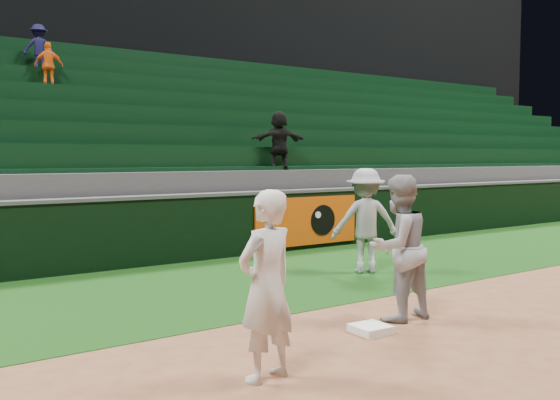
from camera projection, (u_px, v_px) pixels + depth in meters
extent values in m
plane|color=brown|center=(370.00, 325.00, 7.19)|extent=(70.00, 70.00, 0.00)
cube|color=#0F330C|center=(234.00, 282.00, 9.63)|extent=(36.00, 4.20, 0.01)
cube|color=black|center=(9.00, 36.00, 20.94)|extent=(40.00, 12.00, 12.00)
cube|color=white|center=(371.00, 329.00, 6.87)|extent=(0.40, 0.40, 0.08)
imported|color=silver|center=(266.00, 285.00, 5.37)|extent=(0.67, 0.50, 1.66)
imported|color=#94979E|center=(399.00, 248.00, 7.36)|extent=(0.85, 0.67, 1.73)
imported|color=#9598A2|center=(365.00, 221.00, 10.35)|extent=(1.29, 1.12, 1.74)
cube|color=black|center=(171.00, 230.00, 11.37)|extent=(36.00, 0.35, 1.20)
cube|color=#D84C0A|center=(307.00, 221.00, 12.95)|extent=(2.60, 0.05, 1.00)
cylinder|color=black|center=(323.00, 220.00, 13.16)|extent=(0.64, 0.02, 0.64)
cylinder|color=white|center=(318.00, 215.00, 13.05)|extent=(0.14, 0.02, 0.14)
cube|color=#424244|center=(171.00, 196.00, 11.33)|extent=(36.00, 0.40, 0.06)
cube|color=#3A3A3C|center=(155.00, 215.00, 11.94)|extent=(36.00, 0.85, 1.65)
cube|color=black|center=(148.00, 159.00, 12.07)|extent=(36.00, 0.14, 0.50)
cube|color=black|center=(152.00, 170.00, 11.95)|extent=(36.00, 0.45, 0.08)
cube|color=#3A3A3C|center=(137.00, 201.00, 12.62)|extent=(36.00, 0.85, 2.10)
cube|color=black|center=(131.00, 136.00, 12.73)|extent=(36.00, 0.14, 0.50)
cube|color=black|center=(134.00, 147.00, 12.61)|extent=(36.00, 0.45, 0.08)
cube|color=#3A3A3C|center=(121.00, 188.00, 13.29)|extent=(36.00, 0.85, 2.55)
cube|color=black|center=(115.00, 116.00, 13.39)|extent=(36.00, 0.14, 0.50)
cube|color=black|center=(118.00, 126.00, 13.27)|extent=(36.00, 0.45, 0.08)
cube|color=#3A3A3C|center=(107.00, 176.00, 13.97)|extent=(36.00, 0.85, 3.00)
cube|color=black|center=(101.00, 98.00, 14.05)|extent=(36.00, 0.14, 0.50)
cube|color=black|center=(104.00, 107.00, 13.93)|extent=(36.00, 0.45, 0.08)
cube|color=#3A3A3C|center=(94.00, 166.00, 14.64)|extent=(36.00, 0.85, 3.45)
cube|color=black|center=(88.00, 82.00, 14.71)|extent=(36.00, 0.14, 0.50)
cube|color=black|center=(91.00, 90.00, 14.59)|extent=(36.00, 0.45, 0.08)
cube|color=#3A3A3C|center=(82.00, 156.00, 15.31)|extent=(36.00, 0.85, 3.90)
cube|color=black|center=(77.00, 67.00, 15.37)|extent=(36.00, 0.14, 0.50)
cube|color=black|center=(79.00, 75.00, 15.24)|extent=(36.00, 0.45, 0.08)
cube|color=#3A3A3C|center=(71.00, 147.00, 15.99)|extent=(36.00, 0.85, 4.35)
cube|color=black|center=(66.00, 53.00, 16.03)|extent=(36.00, 0.14, 0.50)
cube|color=black|center=(68.00, 60.00, 15.90)|extent=(36.00, 0.45, 0.08)
imported|color=orange|center=(49.00, 65.00, 13.88)|extent=(0.65, 0.39, 1.04)
imported|color=black|center=(279.00, 141.00, 13.49)|extent=(1.23, 0.74, 1.27)
imported|color=#110F35|center=(39.00, 48.00, 14.55)|extent=(0.78, 0.53, 1.12)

